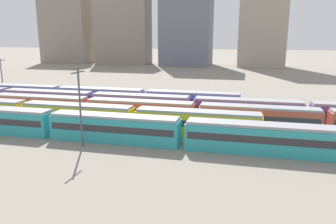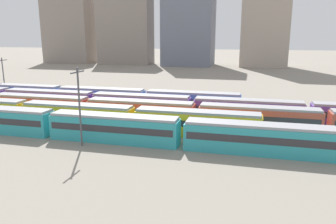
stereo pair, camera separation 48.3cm
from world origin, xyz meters
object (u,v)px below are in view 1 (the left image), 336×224
object	(u,v)px
train_track_0	(183,133)
train_track_3	(141,105)
train_track_1	(78,116)
train_track_4	(101,97)
catenary_pole_0	(80,104)
catenary_pole_1	(2,76)
train_track_2	(197,114)

from	to	relation	value
train_track_0	train_track_3	size ratio (longest dim) A/B	1.20
train_track_1	train_track_3	world-z (taller)	same
train_track_4	catenary_pole_0	distance (m)	25.40
train_track_0	train_track_4	distance (m)	29.67
train_track_0	catenary_pole_0	size ratio (longest dim) A/B	10.93
train_track_4	catenary_pole_1	xyz separation A→B (m)	(-25.66, 2.89, 3.26)
train_track_3	catenary_pole_1	distance (m)	36.95
train_track_2	train_track_3	distance (m)	12.28
train_track_1	train_track_0	bearing A→B (deg)	-16.30
train_track_2	catenary_pole_1	world-z (taller)	catenary_pole_1
train_track_0	train_track_2	xyz separation A→B (m)	(0.21, 10.40, 0.00)
train_track_4	train_track_0	bearing A→B (deg)	-44.51
train_track_3	catenary_pole_0	xyz separation A→B (m)	(-1.90, -18.48, 3.80)
train_track_0	catenary_pole_0	xyz separation A→B (m)	(-12.81, -2.88, 3.80)
catenary_pole_1	catenary_pole_0	bearing A→B (deg)	-38.00
train_track_0	train_track_1	distance (m)	18.53
catenary_pole_1	train_track_0	bearing A→B (deg)	-26.84
train_track_1	train_track_3	size ratio (longest dim) A/B	0.60
train_track_4	catenary_pole_1	world-z (taller)	catenary_pole_1
catenary_pole_1	train_track_1	bearing A→B (deg)	-32.50
train_track_1	train_track_2	bearing A→B (deg)	16.11
train_track_1	train_track_4	bearing A→B (deg)	102.19
train_track_0	catenary_pole_1	xyz separation A→B (m)	(-46.81, 23.69, 3.26)
train_track_2	train_track_4	xyz separation A→B (m)	(-21.37, 10.40, -0.00)
catenary_pole_0	catenary_pole_1	world-z (taller)	catenary_pole_0
catenary_pole_0	train_track_2	bearing A→B (deg)	45.57
train_track_1	train_track_3	distance (m)	12.47
train_track_3	train_track_4	bearing A→B (deg)	153.10
train_track_2	train_track_4	world-z (taller)	same
train_track_4	catenary_pole_0	bearing A→B (deg)	-70.58
train_track_1	train_track_4	size ratio (longest dim) A/B	1.00
train_track_1	train_track_2	xyz separation A→B (m)	(18.00, 5.20, 0.00)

